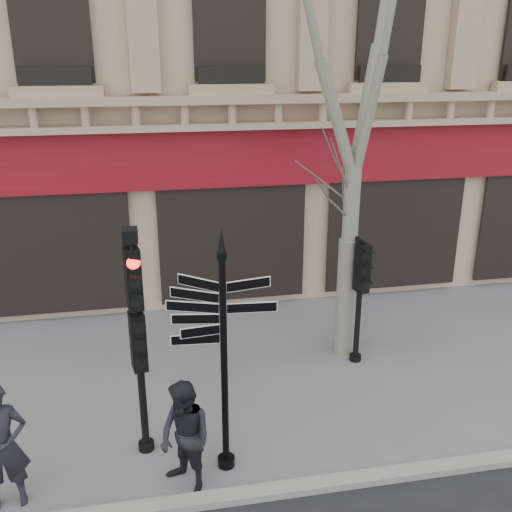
# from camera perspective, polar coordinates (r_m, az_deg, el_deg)

# --- Properties ---
(ground) EXTENTS (80.00, 80.00, 0.00)m
(ground) POSITION_cam_1_polar(r_m,az_deg,el_deg) (9.69, 2.27, -16.95)
(ground) COLOR slate
(ground) RESTS_ON ground
(kerb) EXTENTS (80.00, 0.25, 0.12)m
(kerb) POSITION_cam_1_polar(r_m,az_deg,el_deg) (8.61, 4.52, -22.07)
(kerb) COLOR gray
(kerb) RESTS_ON ground
(fingerpost) EXTENTS (1.87, 1.87, 3.68)m
(fingerpost) POSITION_cam_1_polar(r_m,az_deg,el_deg) (7.69, -3.31, -5.87)
(fingerpost) COLOR black
(fingerpost) RESTS_ON ground
(traffic_signal_main) EXTENTS (0.44, 0.35, 3.56)m
(traffic_signal_main) POSITION_cam_1_polar(r_m,az_deg,el_deg) (8.28, -11.87, -6.02)
(traffic_signal_main) COLOR black
(traffic_signal_main) RESTS_ON ground
(traffic_signal_secondary) EXTENTS (0.44, 0.34, 2.45)m
(traffic_signal_secondary) POSITION_cam_1_polar(r_m,az_deg,el_deg) (10.97, 10.39, -2.43)
(traffic_signal_secondary) COLOR black
(traffic_signal_secondary) RESTS_ON ground
(plane_tree) EXTENTS (3.51, 3.51, 9.31)m
(plane_tree) POSITION_cam_1_polar(r_m,az_deg,el_deg) (10.54, 10.66, 23.49)
(plane_tree) COLOR gray
(plane_tree) RESTS_ON ground
(pedestrian_a) EXTENTS (0.74, 0.55, 1.85)m
(pedestrian_a) POSITION_cam_1_polar(r_m,az_deg,el_deg) (8.53, -24.07, -17.00)
(pedestrian_a) COLOR black
(pedestrian_a) RESTS_ON ground
(pedestrian_b) EXTENTS (0.99, 1.03, 1.67)m
(pedestrian_b) POSITION_cam_1_polar(r_m,az_deg,el_deg) (8.19, -7.08, -17.63)
(pedestrian_b) COLOR black
(pedestrian_b) RESTS_ON ground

